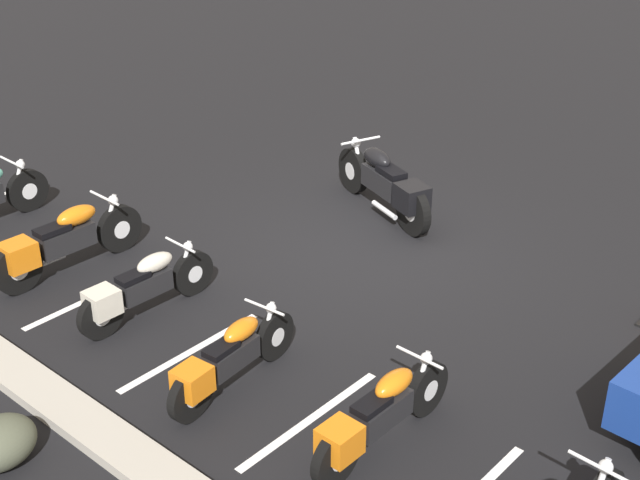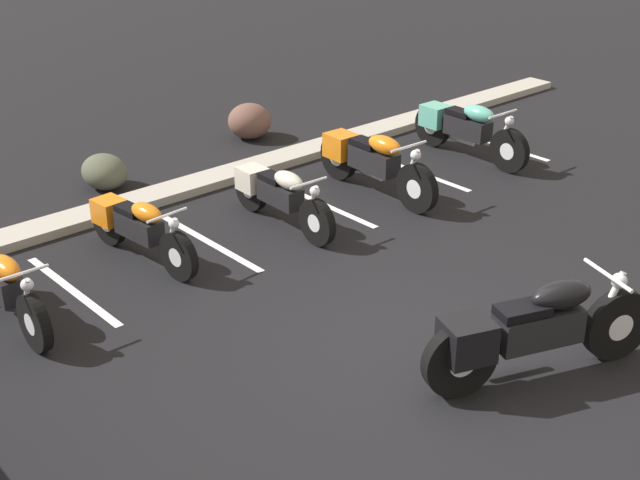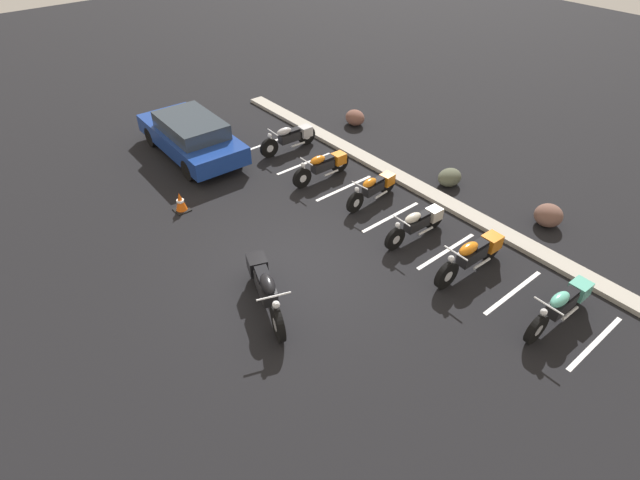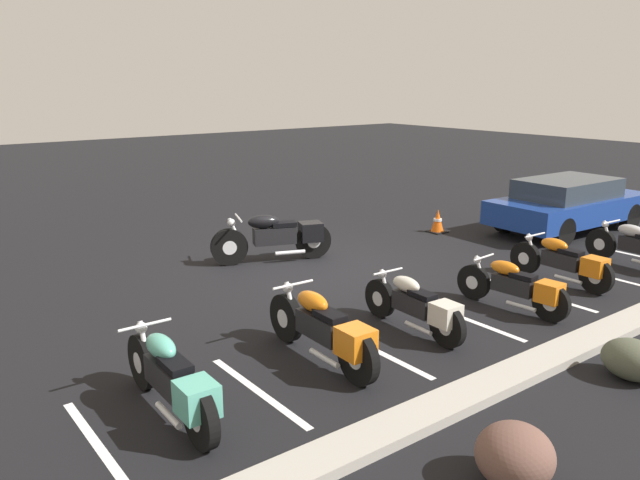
{
  "view_description": "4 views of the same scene",
  "coord_description": "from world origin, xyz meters",
  "px_view_note": "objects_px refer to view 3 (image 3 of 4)",
  "views": [
    {
      "loc": [
        -6.95,
        8.91,
        5.97
      ],
      "look_at": [
        -0.47,
        1.57,
        0.88
      ],
      "focal_mm": 50.0,
      "sensor_mm": 36.0,
      "label": 1
    },
    {
      "loc": [
        -5.7,
        -5.02,
        4.81
      ],
      "look_at": [
        0.09,
        1.56,
        0.65
      ],
      "focal_mm": 50.0,
      "sensor_mm": 36.0,
      "label": 2
    },
    {
      "loc": [
        7.1,
        -4.99,
        7.75
      ],
      "look_at": [
        0.11,
        0.79,
        0.66
      ],
      "focal_mm": 28.0,
      "sensor_mm": 36.0,
      "label": 3
    },
    {
      "loc": [
        7.11,
        9.2,
        3.57
      ],
      "look_at": [
        0.3,
        0.22,
        0.66
      ],
      "focal_mm": 35.0,
      "sensor_mm": 36.0,
      "label": 4
    }
  ],
  "objects_px": {
    "parked_bike_1": "(324,165)",
    "landscape_rock_2": "(450,177)",
    "parked_bike_0": "(291,137)",
    "landscape_rock_1": "(355,118)",
    "parked_bike_3": "(418,223)",
    "car_blue": "(191,135)",
    "parked_bike_4": "(474,254)",
    "traffic_cone": "(181,202)",
    "landscape_rock_0": "(548,215)",
    "motorcycle_black_featured": "(265,286)",
    "parked_bike_5": "(563,304)",
    "parked_bike_2": "(374,188)"
  },
  "relations": [
    {
      "from": "parked_bike_0",
      "to": "landscape_rock_2",
      "type": "relative_size",
      "value": 2.79
    },
    {
      "from": "parked_bike_4",
      "to": "traffic_cone",
      "type": "bearing_deg",
      "value": -56.73
    },
    {
      "from": "car_blue",
      "to": "parked_bike_1",
      "type": "bearing_deg",
      "value": -146.98
    },
    {
      "from": "motorcycle_black_featured",
      "to": "parked_bike_1",
      "type": "xyz_separation_m",
      "value": [
        -3.24,
        4.35,
        -0.09
      ]
    },
    {
      "from": "parked_bike_5",
      "to": "landscape_rock_2",
      "type": "bearing_deg",
      "value": -116.13
    },
    {
      "from": "traffic_cone",
      "to": "parked_bike_4",
      "type": "bearing_deg",
      "value": 31.77
    },
    {
      "from": "parked_bike_3",
      "to": "parked_bike_4",
      "type": "height_order",
      "value": "parked_bike_4"
    },
    {
      "from": "parked_bike_1",
      "to": "landscape_rock_2",
      "type": "height_order",
      "value": "parked_bike_1"
    },
    {
      "from": "parked_bike_0",
      "to": "parked_bike_3",
      "type": "relative_size",
      "value": 1.04
    },
    {
      "from": "parked_bike_0",
      "to": "parked_bike_3",
      "type": "height_order",
      "value": "parked_bike_0"
    },
    {
      "from": "landscape_rock_1",
      "to": "parked_bike_3",
      "type": "bearing_deg",
      "value": -29.11
    },
    {
      "from": "parked_bike_1",
      "to": "parked_bike_3",
      "type": "height_order",
      "value": "parked_bike_1"
    },
    {
      "from": "parked_bike_2",
      "to": "car_blue",
      "type": "distance_m",
      "value": 6.18
    },
    {
      "from": "landscape_rock_0",
      "to": "landscape_rock_2",
      "type": "relative_size",
      "value": 0.95
    },
    {
      "from": "parked_bike_4",
      "to": "traffic_cone",
      "type": "distance_m",
      "value": 7.7
    },
    {
      "from": "parked_bike_0",
      "to": "parked_bike_2",
      "type": "relative_size",
      "value": 1.06
    },
    {
      "from": "parked_bike_0",
      "to": "landscape_rock_1",
      "type": "bearing_deg",
      "value": -176.71
    },
    {
      "from": "motorcycle_black_featured",
      "to": "landscape_rock_1",
      "type": "xyz_separation_m",
      "value": [
        -5.38,
        7.57,
        -0.25
      ]
    },
    {
      "from": "parked_bike_4",
      "to": "motorcycle_black_featured",
      "type": "bearing_deg",
      "value": -24.82
    },
    {
      "from": "parked_bike_4",
      "to": "landscape_rock_2",
      "type": "height_order",
      "value": "parked_bike_4"
    },
    {
      "from": "parked_bike_0",
      "to": "landscape_rock_0",
      "type": "xyz_separation_m",
      "value": [
        7.61,
        2.63,
        -0.15
      ]
    },
    {
      "from": "parked_bike_4",
      "to": "landscape_rock_2",
      "type": "bearing_deg",
      "value": -131.93
    },
    {
      "from": "parked_bike_2",
      "to": "parked_bike_3",
      "type": "xyz_separation_m",
      "value": [
        1.89,
        -0.33,
        0.01
      ]
    },
    {
      "from": "parked_bike_1",
      "to": "parked_bike_5",
      "type": "relative_size",
      "value": 0.92
    },
    {
      "from": "parked_bike_2",
      "to": "landscape_rock_1",
      "type": "distance_m",
      "value": 4.92
    },
    {
      "from": "landscape_rock_1",
      "to": "traffic_cone",
      "type": "distance_m",
      "value": 7.38
    },
    {
      "from": "parked_bike_3",
      "to": "parked_bike_5",
      "type": "xyz_separation_m",
      "value": [
        3.8,
        0.09,
        0.05
      ]
    },
    {
      "from": "parked_bike_5",
      "to": "landscape_rock_2",
      "type": "distance_m",
      "value": 5.49
    },
    {
      "from": "motorcycle_black_featured",
      "to": "parked_bike_2",
      "type": "bearing_deg",
      "value": 127.37
    },
    {
      "from": "parked_bike_4",
      "to": "landscape_rock_0",
      "type": "bearing_deg",
      "value": 178.67
    },
    {
      "from": "parked_bike_3",
      "to": "car_blue",
      "type": "relative_size",
      "value": 0.46
    },
    {
      "from": "landscape_rock_1",
      "to": "parked_bike_2",
      "type": "bearing_deg",
      "value": -36.55
    },
    {
      "from": "parked_bike_2",
      "to": "landscape_rock_0",
      "type": "distance_m",
      "value": 4.58
    },
    {
      "from": "traffic_cone",
      "to": "parked_bike_1",
      "type": "bearing_deg",
      "value": 74.04
    },
    {
      "from": "parked_bike_0",
      "to": "landscape_rock_1",
      "type": "height_order",
      "value": "parked_bike_0"
    },
    {
      "from": "parked_bike_4",
      "to": "car_blue",
      "type": "relative_size",
      "value": 0.52
    },
    {
      "from": "parked_bike_1",
      "to": "traffic_cone",
      "type": "distance_m",
      "value": 4.26
    },
    {
      "from": "parked_bike_4",
      "to": "traffic_cone",
      "type": "relative_size",
      "value": 4.08
    },
    {
      "from": "motorcycle_black_featured",
      "to": "parked_bike_5",
      "type": "distance_m",
      "value": 6.13
    },
    {
      "from": "motorcycle_black_featured",
      "to": "landscape_rock_0",
      "type": "relative_size",
      "value": 3.31
    },
    {
      "from": "landscape_rock_0",
      "to": "landscape_rock_1",
      "type": "bearing_deg",
      "value": 178.09
    },
    {
      "from": "traffic_cone",
      "to": "parked_bike_3",
      "type": "bearing_deg",
      "value": 39.78
    },
    {
      "from": "parked_bike_1",
      "to": "parked_bike_2",
      "type": "distance_m",
      "value": 1.84
    },
    {
      "from": "motorcycle_black_featured",
      "to": "landscape_rock_1",
      "type": "relative_size",
      "value": 3.1
    },
    {
      "from": "landscape_rock_0",
      "to": "landscape_rock_1",
      "type": "xyz_separation_m",
      "value": [
        -7.66,
        0.26,
        -0.03
      ]
    },
    {
      "from": "parked_bike_2",
      "to": "motorcycle_black_featured",
      "type": "bearing_deg",
      "value": 11.96
    },
    {
      "from": "traffic_cone",
      "to": "landscape_rock_1",
      "type": "bearing_deg",
      "value": 97.53
    },
    {
      "from": "parked_bike_3",
      "to": "parked_bike_5",
      "type": "relative_size",
      "value": 0.9
    },
    {
      "from": "motorcycle_black_featured",
      "to": "parked_bike_2",
      "type": "distance_m",
      "value": 4.86
    },
    {
      "from": "parked_bike_1",
      "to": "parked_bike_2",
      "type": "bearing_deg",
      "value": 100.18
    }
  ]
}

